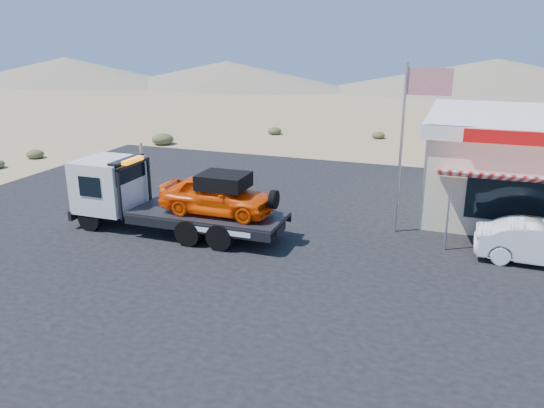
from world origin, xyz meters
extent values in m
plane|color=#997C57|center=(0.00, 0.00, 0.00)|extent=(120.00, 120.00, 0.00)
cube|color=black|center=(2.00, 3.00, 0.01)|extent=(32.00, 24.00, 0.02)
cylinder|color=black|center=(-5.87, 0.82, 0.48)|extent=(0.91, 0.27, 0.91)
cylinder|color=black|center=(-5.87, 2.64, 0.48)|extent=(0.91, 0.27, 0.91)
cylinder|color=black|center=(-1.76, 0.82, 0.48)|extent=(0.91, 0.50, 0.91)
cylinder|color=black|center=(-1.76, 2.64, 0.48)|extent=(0.91, 0.50, 0.91)
cylinder|color=black|center=(-0.58, 0.82, 0.48)|extent=(0.91, 0.50, 0.91)
cylinder|color=black|center=(-0.58, 2.64, 0.48)|extent=(0.91, 0.50, 0.91)
cube|color=black|center=(-2.49, 1.73, 0.61)|extent=(7.47, 0.91, 0.27)
cube|color=silver|center=(-5.59, 1.73, 1.57)|extent=(2.01, 2.14, 1.91)
cube|color=black|center=(-4.73, 1.73, 2.21)|extent=(0.32, 1.82, 0.82)
cube|color=black|center=(-4.45, 1.73, 1.52)|extent=(0.09, 2.01, 1.82)
cube|color=orange|center=(-4.45, 1.73, 2.57)|extent=(0.23, 1.09, 0.14)
cube|color=black|center=(-1.49, 1.73, 0.86)|extent=(5.47, 2.10, 0.14)
imported|color=#FF4904|center=(-1.13, 1.73, 1.62)|extent=(4.01, 1.61, 1.37)
cube|color=black|center=(-0.85, 1.73, 2.13)|extent=(1.64, 1.37, 0.50)
imported|color=silver|center=(9.39, 3.17, 0.68)|extent=(4.02, 1.43, 1.32)
cube|color=red|center=(8.00, 4.74, 3.67)|extent=(2.60, 0.12, 0.45)
cylinder|color=#99999E|center=(6.50, 3.30, 1.12)|extent=(0.08, 0.08, 2.20)
cylinder|color=#99999E|center=(4.70, 4.50, 3.02)|extent=(0.10, 0.10, 6.00)
cube|color=#B20C14|center=(5.45, 4.50, 5.42)|extent=(1.50, 0.02, 0.90)
ellipsoid|color=#3F4827|center=(-16.80, 9.76, 0.27)|extent=(1.00, 1.00, 0.54)
ellipsoid|color=#3F4827|center=(-11.93, 15.95, 0.38)|extent=(1.43, 1.43, 0.77)
ellipsoid|color=#3F4827|center=(-6.22, 22.01, 0.27)|extent=(1.01, 1.01, 0.54)
ellipsoid|color=#3F4827|center=(1.15, 22.94, 0.25)|extent=(0.93, 0.93, 0.50)
cone|color=#726B59|center=(-25.00, 55.00, 1.75)|extent=(36.00, 36.00, 3.50)
cone|color=#726B59|center=(10.00, 58.00, 2.10)|extent=(44.00, 44.00, 4.20)
cone|color=#726B59|center=(-50.00, 52.00, 1.90)|extent=(40.00, 40.00, 3.80)
camera|label=1|loc=(6.65, -14.16, 6.88)|focal=35.00mm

